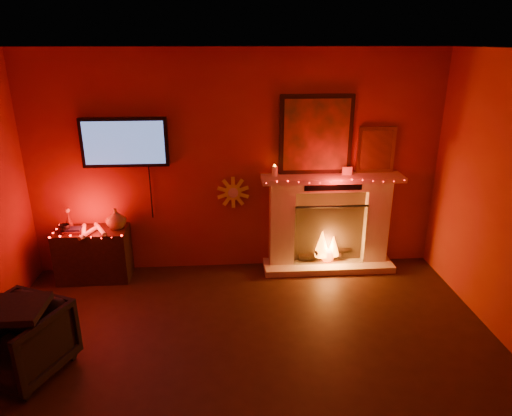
{
  "coord_description": "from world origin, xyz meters",
  "views": [
    {
      "loc": [
        -0.15,
        -2.87,
        2.76
      ],
      "look_at": [
        0.18,
        1.7,
        1.08
      ],
      "focal_mm": 32.0,
      "sensor_mm": 36.0,
      "label": 1
    }
  ],
  "objects_px": {
    "sunburst_clock": "(233,192)",
    "armchair": "(20,341)",
    "fireplace": "(329,213)",
    "tv": "(125,143)",
    "console_table": "(95,251)"
  },
  "relations": [
    {
      "from": "tv",
      "to": "sunburst_clock",
      "type": "height_order",
      "value": "tv"
    },
    {
      "from": "sunburst_clock",
      "to": "armchair",
      "type": "height_order",
      "value": "sunburst_clock"
    },
    {
      "from": "tv",
      "to": "armchair",
      "type": "xyz_separation_m",
      "value": [
        -0.65,
        -1.89,
        -1.33
      ]
    },
    {
      "from": "fireplace",
      "to": "tv",
      "type": "bearing_deg",
      "value": 178.5
    },
    {
      "from": "sunburst_clock",
      "to": "armchair",
      "type": "relative_size",
      "value": 0.56
    },
    {
      "from": "fireplace",
      "to": "sunburst_clock",
      "type": "distance_m",
      "value": 1.23
    },
    {
      "from": "fireplace",
      "to": "sunburst_clock",
      "type": "bearing_deg",
      "value": 175.63
    },
    {
      "from": "console_table",
      "to": "sunburst_clock",
      "type": "bearing_deg",
      "value": 7.38
    },
    {
      "from": "sunburst_clock",
      "to": "armchair",
      "type": "bearing_deg",
      "value": -134.79
    },
    {
      "from": "fireplace",
      "to": "armchair",
      "type": "bearing_deg",
      "value": -149.47
    },
    {
      "from": "tv",
      "to": "console_table",
      "type": "distance_m",
      "value": 1.38
    },
    {
      "from": "fireplace",
      "to": "tv",
      "type": "xyz_separation_m",
      "value": [
        -2.44,
        0.06,
        0.92
      ]
    },
    {
      "from": "tv",
      "to": "console_table",
      "type": "height_order",
      "value": "tv"
    },
    {
      "from": "console_table",
      "to": "armchair",
      "type": "bearing_deg",
      "value": -96.86
    },
    {
      "from": "sunburst_clock",
      "to": "fireplace",
      "type": "bearing_deg",
      "value": -4.37
    }
  ]
}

